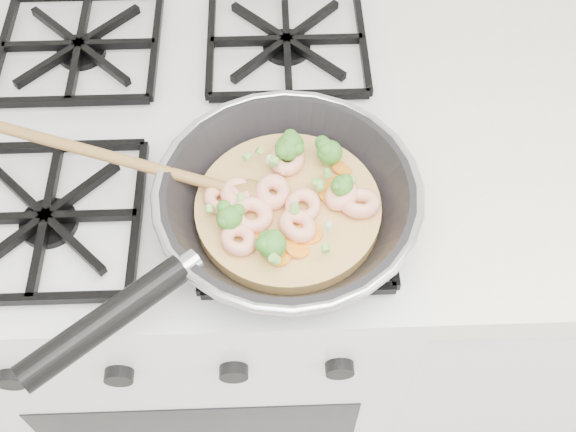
{
  "coord_description": "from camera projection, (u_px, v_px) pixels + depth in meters",
  "views": [
    {
      "loc": [
        0.13,
        1.07,
        1.61
      ],
      "look_at": [
        0.14,
        1.53,
        0.93
      ],
      "focal_mm": 43.38,
      "sensor_mm": 36.0,
      "label": 1
    }
  ],
  "objects": [
    {
      "name": "skillet",
      "position": [
        283.0,
        204.0,
        0.8
      ],
      "size": [
        0.5,
        0.38,
        0.1
      ],
      "rotation": [
        0.0,
        0.0,
        0.07
      ],
      "color": "black",
      "rests_on": "stove"
    },
    {
      "name": "stove",
      "position": [
        210.0,
        285.0,
        1.3
      ],
      "size": [
        0.6,
        0.6,
        0.92
      ],
      "color": "white",
      "rests_on": "ground"
    }
  ]
}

